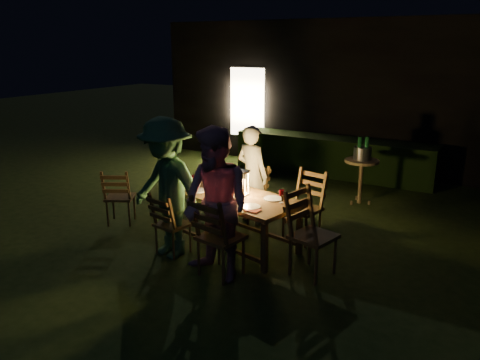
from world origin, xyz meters
The scene contains 29 objects.
garden_envelope centered at (-0.01, 6.15, 1.58)m, with size 40.00×40.00×3.20m.
dining_table centered at (-0.41, -0.42, 0.65)m, with size 1.89×1.24×0.72m.
chair_near_left centered at (-1.02, -1.06, 0.27)m, with size 0.45×0.48×0.89m.
chair_near_right centered at (-0.15, -1.27, 0.32)m, with size 0.55×0.58×1.06m.
chair_far_left centered at (-0.67, 0.43, 0.28)m, with size 0.55×0.57×0.94m.
chair_far_right centered at (0.30, 0.21, 0.31)m, with size 0.55×0.58×1.03m.
chair_end centered at (0.78, -0.70, 0.33)m, with size 0.62×0.59×1.08m.
chair_spare centered at (-2.39, -0.59, 0.28)m, with size 0.57×0.58×0.92m.
person_house_side centered at (-0.66, 0.48, 0.76)m, with size 0.56×0.37×1.53m, color #EBE4C8.
person_opp_right centered at (-0.16, -1.32, 0.91)m, with size 0.88×0.69×1.81m, color #B07991.
person_opp_left centered at (-1.04, -1.11, 0.92)m, with size 1.18×0.68×1.83m, color #30603C.
lantern centered at (-0.35, -0.38, 0.88)m, with size 0.16×0.16×0.35m.
plate_far_left centered at (-0.90, -0.08, 0.73)m, with size 0.25×0.25×0.01m, color white.
plate_near_left centered at (-1.00, -0.51, 0.73)m, with size 0.25×0.25×0.01m, color white.
plate_far_right centered at (0.08, -0.31, 0.73)m, with size 0.25×0.25×0.01m, color white.
plate_near_right centered at (-0.03, -0.73, 0.73)m, with size 0.25×0.25×0.01m, color white.
wineglass_a centered at (-0.64, -0.08, 0.81)m, with size 0.06×0.06×0.18m, color #59070F, non-canonical shape.
wineglass_b centered at (-1.14, -0.37, 0.81)m, with size 0.06×0.06×0.18m, color #59070F, non-canonical shape.
wineglass_c centered at (-0.18, -0.76, 0.81)m, with size 0.06×0.06×0.18m, color #59070F, non-canonical shape.
wineglass_d centered at (0.23, -0.38, 0.81)m, with size 0.06×0.06×0.18m, color #59070F, non-canonical shape.
wineglass_e centered at (-0.58, -0.69, 0.81)m, with size 0.06×0.06×0.18m, color silver, non-canonical shape.
bottle_table centered at (-0.66, -0.36, 0.86)m, with size 0.07×0.07×0.28m, color #0F471E.
napkin_left centered at (-0.63, -0.70, 0.73)m, with size 0.18×0.14×0.01m, color red.
napkin_right centered at (0.05, -0.84, 0.73)m, with size 0.18×0.14×0.01m, color red.
phone centered at (-1.09, -0.57, 0.73)m, with size 0.14×0.07×0.01m, color black.
side_table centered at (0.55, 2.20, 0.69)m, with size 0.58×0.58×0.78m.
ice_bucket centered at (0.55, 2.20, 0.89)m, with size 0.30×0.30×0.22m, color #A5A8AD.
bottle_bucket_a centered at (0.50, 2.16, 0.94)m, with size 0.07×0.07×0.32m, color #0F471E.
bottle_bucket_b centered at (0.60, 2.24, 0.94)m, with size 0.07×0.07×0.32m, color #0F471E.
Camera 1 is at (2.59, -5.58, 2.68)m, focal length 35.00 mm.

